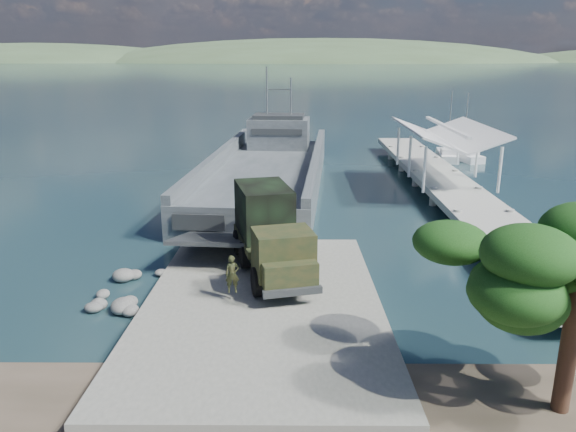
% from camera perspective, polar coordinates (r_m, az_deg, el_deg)
% --- Properties ---
extents(ground, '(1400.00, 1400.00, 0.00)m').
position_cam_1_polar(ground, '(25.42, -2.45, -8.47)').
color(ground, '#1C3744').
rests_on(ground, ground).
extents(boat_ramp, '(10.00, 18.00, 0.50)m').
position_cam_1_polar(boat_ramp, '(24.41, -2.57, -8.93)').
color(boat_ramp, gray).
rests_on(boat_ramp, ground).
extents(shoreline_rocks, '(3.20, 5.60, 0.90)m').
position_cam_1_polar(shoreline_rocks, '(26.89, -15.83, -7.68)').
color(shoreline_rocks, '#555553').
rests_on(shoreline_rocks, ground).
extents(distant_headlands, '(1000.00, 240.00, 48.00)m').
position_cam_1_polar(distant_headlands, '(585.16, 5.32, 15.34)').
color(distant_headlands, '#445D3A').
rests_on(distant_headlands, ground).
extents(pier, '(6.40, 44.00, 6.10)m').
position_cam_1_polar(pier, '(44.37, 15.78, 3.99)').
color(pier, '#B4B2A9').
rests_on(pier, ground).
extents(landing_craft, '(10.91, 34.18, 10.00)m').
position_cam_1_polar(landing_craft, '(45.62, -2.19, 3.93)').
color(landing_craft, '#414A4D').
rests_on(landing_craft, ground).
extents(military_truck, '(4.39, 8.60, 3.83)m').
position_cam_1_polar(military_truck, '(26.80, -1.86, -1.60)').
color(military_truck, black).
rests_on(military_truck, boat_ramp).
extents(soldier, '(0.64, 0.47, 1.62)m').
position_cam_1_polar(soldier, '(23.92, -5.66, -6.76)').
color(soldier, '#1F301B').
rests_on(soldier, boat_ramp).
extents(sailboat_near, '(2.59, 6.07, 7.16)m').
position_cam_1_polar(sailboat_near, '(59.96, 15.89, 5.92)').
color(sailboat_near, white).
rests_on(sailboat_near, ground).
extents(sailboat_far, '(2.97, 5.89, 6.89)m').
position_cam_1_polar(sailboat_far, '(60.25, 17.42, 5.82)').
color(sailboat_far, white).
rests_on(sailboat_far, ground).
extents(overhang_tree, '(6.50, 5.99, 5.90)m').
position_cam_1_polar(overhang_tree, '(17.77, 25.80, -4.92)').
color(overhang_tree, '#361F15').
rests_on(overhang_tree, ground).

